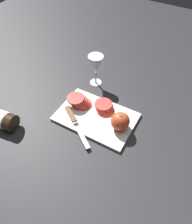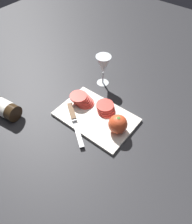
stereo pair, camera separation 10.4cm
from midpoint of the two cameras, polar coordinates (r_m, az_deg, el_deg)
name	(u,v)px [view 1 (the left image)]	position (r m, az deg, el deg)	size (l,w,h in m)	color
ground_plane	(107,130)	(1.03, 0.07, -4.80)	(3.00, 3.00, 0.00)	#28282B
cutting_board	(96,117)	(1.07, -2.78, -1.47)	(0.38, 0.25, 0.01)	silver
wine_glass	(96,65)	(1.19, -2.64, 12.01)	(0.08, 0.08, 0.18)	silver
whole_tomato	(120,121)	(0.99, 3.35, -2.63)	(0.09, 0.09, 0.09)	#DB4C28
knife	(73,118)	(1.06, -8.86, -1.72)	(0.23, 0.17, 0.01)	silver
tomato_slice_stack_near	(79,101)	(1.11, -7.07, 2.66)	(0.12, 0.10, 0.05)	#D63D33
tomato_slice_stack_far	(104,107)	(1.08, -0.53, 1.10)	(0.11, 0.10, 0.03)	#D63D33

